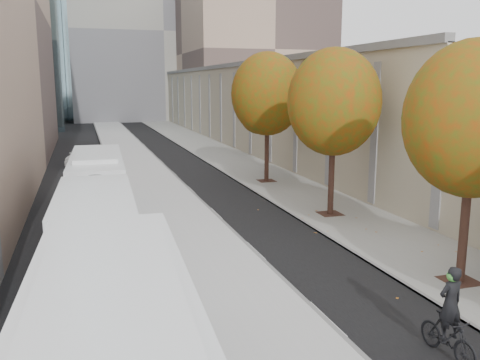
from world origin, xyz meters
name	(u,v)px	position (x,y,z in m)	size (l,w,h in m)	color
bus_platform	(144,176)	(-3.88, 35.00, 0.07)	(4.25, 150.00, 0.15)	#B9B9B9
sidewalk	(254,171)	(4.12, 35.00, 0.04)	(4.75, 150.00, 0.08)	gray
building_tan	(265,102)	(15.50, 64.00, 4.00)	(18.00, 92.00, 8.00)	gray
building_far_block	(156,35)	(6.00, 96.00, 15.00)	(30.00, 18.00, 30.00)	gray
tree_c	(473,119)	(3.60, 13.00, 5.25)	(4.20, 4.20, 7.28)	#321C16
tree_d	(334,102)	(3.60, 22.00, 5.47)	(4.40, 4.40, 7.60)	#321C16
tree_e	(267,94)	(3.60, 31.00, 5.69)	(4.60, 4.60, 7.92)	#321C16
bus_far	(97,197)	(-7.30, 22.38, 1.55)	(3.12, 17.06, 2.83)	white
cyclist	(449,324)	(0.14, 9.37, 0.83)	(0.68, 1.78, 2.23)	black
distant_car	(82,155)	(-7.84, 42.47, 0.73)	(1.73, 4.30, 1.47)	white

